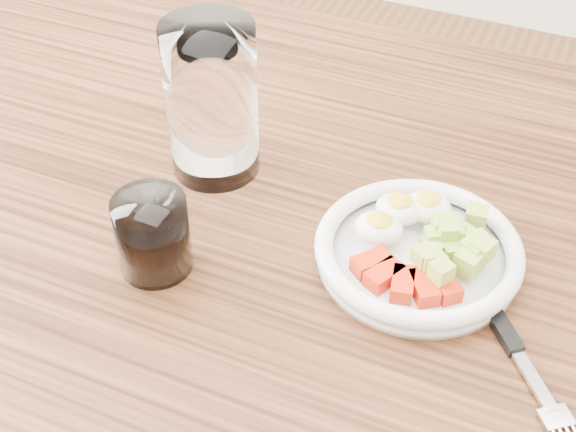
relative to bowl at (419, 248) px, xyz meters
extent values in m
cube|color=brown|center=(-0.76, 0.32, -0.42)|extent=(0.07, 0.07, 0.73)
cube|color=brown|center=(-0.11, -0.03, -0.04)|extent=(1.50, 0.90, 0.04)
cylinder|color=white|center=(0.00, 0.00, -0.01)|extent=(0.19, 0.19, 0.01)
torus|color=white|center=(0.00, 0.00, 0.00)|extent=(0.19, 0.19, 0.02)
cube|color=red|center=(-0.03, -0.04, 0.00)|extent=(0.04, 0.04, 0.02)
cube|color=red|center=(-0.02, -0.05, 0.00)|extent=(0.03, 0.04, 0.02)
cube|color=red|center=(0.00, -0.05, 0.00)|extent=(0.03, 0.04, 0.02)
cube|color=red|center=(0.02, -0.05, 0.00)|extent=(0.04, 0.04, 0.02)
cube|color=red|center=(0.03, -0.04, 0.00)|extent=(0.04, 0.04, 0.02)
ellipsoid|color=white|center=(-0.03, 0.03, 0.01)|extent=(0.05, 0.04, 0.03)
ellipsoid|color=yellow|center=(-0.03, 0.03, 0.02)|extent=(0.02, 0.02, 0.01)
ellipsoid|color=white|center=(-0.01, 0.05, 0.01)|extent=(0.05, 0.04, 0.03)
ellipsoid|color=yellow|center=(-0.01, 0.05, 0.02)|extent=(0.02, 0.02, 0.01)
ellipsoid|color=white|center=(-0.04, 0.00, 0.01)|extent=(0.05, 0.04, 0.03)
ellipsoid|color=yellow|center=(-0.04, 0.00, 0.02)|extent=(0.02, 0.02, 0.01)
cube|color=#AEC34B|center=(0.02, 0.04, 0.00)|extent=(0.02, 0.02, 0.02)
cube|color=#AEC34B|center=(0.05, -0.01, 0.01)|extent=(0.03, 0.03, 0.02)
cube|color=#AEC34B|center=(0.01, 0.01, 0.01)|extent=(0.02, 0.02, 0.02)
cube|color=#AEC34B|center=(0.05, 0.00, 0.02)|extent=(0.03, 0.03, 0.02)
cube|color=#AEC34B|center=(0.04, 0.02, 0.01)|extent=(0.02, 0.02, 0.02)
cube|color=#AEC34B|center=(0.04, 0.05, 0.02)|extent=(0.02, 0.02, 0.02)
cube|color=#AEC34B|center=(0.02, 0.00, 0.01)|extent=(0.02, 0.02, 0.02)
cube|color=#AEC34B|center=(0.02, 0.01, 0.02)|extent=(0.02, 0.02, 0.02)
cube|color=#AEC34B|center=(0.05, 0.00, 0.02)|extent=(0.03, 0.03, 0.02)
cube|color=#AEC34B|center=(0.02, -0.03, 0.01)|extent=(0.03, 0.03, 0.02)
cube|color=#AEC34B|center=(0.03, -0.04, 0.02)|extent=(0.02, 0.02, 0.02)
cube|color=#AEC34B|center=(0.02, -0.03, 0.02)|extent=(0.02, 0.02, 0.02)
cube|color=#AEC34B|center=(0.02, 0.02, 0.01)|extent=(0.03, 0.03, 0.02)
cube|color=#AEC34B|center=(0.03, 0.01, 0.02)|extent=(0.02, 0.02, 0.02)
cube|color=#AEC34B|center=(0.05, 0.01, 0.02)|extent=(0.03, 0.03, 0.02)
cube|color=#AEC34B|center=(0.03, 0.00, 0.01)|extent=(0.02, 0.02, 0.02)
cube|color=#AEC34B|center=(0.05, -0.01, 0.01)|extent=(0.02, 0.02, 0.02)
cube|color=#AEC34B|center=(0.01, 0.01, 0.00)|extent=(0.02, 0.02, 0.02)
cube|color=#AEC34B|center=(0.01, -0.02, 0.02)|extent=(0.02, 0.02, 0.02)
cube|color=black|center=(0.08, -0.03, -0.01)|extent=(0.08, 0.09, 0.01)
cube|color=silver|center=(0.13, -0.10, -0.01)|extent=(0.05, 0.05, 0.00)
cube|color=silver|center=(0.15, -0.12, -0.01)|extent=(0.03, 0.03, 0.00)
cylinder|color=white|center=(-0.24, 0.05, 0.07)|extent=(0.09, 0.09, 0.17)
cylinder|color=white|center=(-0.22, -0.10, 0.02)|extent=(0.07, 0.07, 0.08)
cylinder|color=black|center=(-0.22, -0.10, 0.02)|extent=(0.06, 0.06, 0.07)
camera|label=1|loc=(0.10, -0.53, 0.51)|focal=50.00mm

